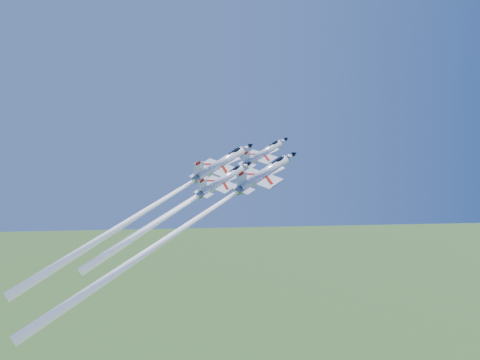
{
  "coord_description": "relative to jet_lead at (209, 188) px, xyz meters",
  "views": [
    {
      "loc": [
        -6.89,
        -112.02,
        131.03
      ],
      "look_at": [
        0.0,
        0.0,
        106.08
      ],
      "focal_mm": 40.0,
      "sensor_mm": 36.0,
      "label": 1
    }
  ],
  "objects": [
    {
      "name": "jet_slot",
      "position": [
        -6.28,
        -5.62,
        -2.83
      ],
      "size": [
        27.36,
        19.98,
        26.61
      ],
      "rotation": [
        0.38,
        0.07,
        -0.96
      ],
      "color": "silver"
    },
    {
      "name": "jet_lead",
      "position": [
        0.0,
        0.0,
        0.0
      ],
      "size": [
        31.02,
        22.75,
        34.25
      ],
      "rotation": [
        0.38,
        0.07,
        -0.96
      ],
      "color": "silver"
    },
    {
      "name": "jet_right",
      "position": [
        -4.99,
        -14.31,
        -4.07
      ],
      "size": [
        39.35,
        28.88,
        44.88
      ],
      "rotation": [
        0.38,
        0.07,
        -0.96
      ],
      "color": "silver"
    },
    {
      "name": "jet_left",
      "position": [
        -12.24,
        0.57,
        -4.01
      ],
      "size": [
        38.58,
        28.28,
        42.24
      ],
      "rotation": [
        0.38,
        0.07,
        -0.96
      ],
      "color": "silver"
    }
  ]
}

